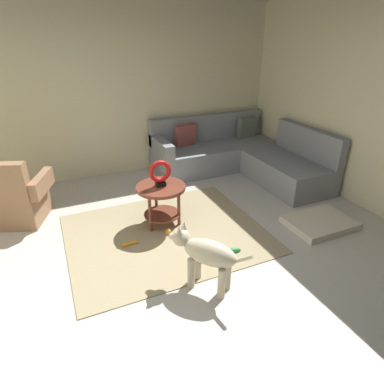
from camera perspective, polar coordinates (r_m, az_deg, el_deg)
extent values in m
cube|color=beige|center=(3.49, -2.80, -14.29)|extent=(6.00, 6.00, 0.10)
cube|color=beige|center=(5.58, -14.83, 16.40)|extent=(6.00, 0.12, 2.70)
cube|color=tan|center=(4.02, -4.52, -7.19)|extent=(2.30, 1.90, 0.01)
cube|color=gray|center=(5.92, 4.18, 6.27)|extent=(2.20, 0.85, 0.42)
cube|color=gray|center=(6.09, 2.72, 11.21)|extent=(2.20, 0.14, 0.46)
cube|color=gray|center=(5.42, 16.16, 3.36)|extent=(0.85, 1.40, 0.42)
cube|color=gray|center=(5.50, 19.61, 8.11)|extent=(0.14, 1.40, 0.46)
cube|color=gray|center=(5.43, -5.36, 7.95)|extent=(0.16, 0.85, 0.22)
cube|color=slate|center=(6.35, 9.50, 10.94)|extent=(0.40, 0.20, 0.39)
cube|color=#994C47|center=(5.77, -1.12, 9.78)|extent=(0.40, 0.23, 0.39)
cube|color=#936B4C|center=(4.75, -27.93, -2.19)|extent=(0.77, 0.77, 0.40)
cube|color=#936B4C|center=(4.38, -30.31, 1.37)|extent=(0.61, 0.34, 0.48)
cube|color=#936B4C|center=(4.49, -24.68, 1.36)|extent=(0.31, 0.60, 0.22)
cylinder|color=brown|center=(3.97, -5.47, 0.81)|extent=(0.60, 0.60, 0.04)
cylinder|color=brown|center=(4.14, -5.25, -3.83)|extent=(0.45, 0.45, 0.02)
cylinder|color=brown|center=(4.27, -6.27, -1.34)|extent=(0.04, 0.04, 0.50)
cylinder|color=brown|center=(3.95, -7.35, -3.82)|extent=(0.04, 0.04, 0.50)
cylinder|color=brown|center=(4.06, -2.31, -2.77)|extent=(0.04, 0.04, 0.50)
cube|color=black|center=(3.95, -5.49, 1.40)|extent=(0.12, 0.08, 0.05)
torus|color=red|center=(3.89, -5.59, 3.59)|extent=(0.28, 0.06, 0.28)
cube|color=beige|center=(4.45, 21.30, -5.00)|extent=(0.80, 0.60, 0.09)
cylinder|color=beige|center=(3.18, -0.17, -13.94)|extent=(0.07, 0.07, 0.32)
cylinder|color=beige|center=(3.28, 1.02, -12.56)|extent=(0.07, 0.07, 0.32)
cylinder|color=beige|center=(3.08, 5.13, -15.66)|extent=(0.07, 0.07, 0.32)
cylinder|color=beige|center=(3.18, 6.18, -14.15)|extent=(0.07, 0.07, 0.32)
ellipsoid|color=beige|center=(3.02, 3.11, -10.53)|extent=(0.49, 0.55, 0.24)
sphere|color=beige|center=(3.10, -1.92, -7.90)|extent=(0.17, 0.17, 0.17)
ellipsoid|color=beige|center=(3.14, -3.14, -7.82)|extent=(0.13, 0.14, 0.07)
cone|color=beige|center=(3.00, -2.22, -6.54)|extent=(0.06, 0.06, 0.07)
cone|color=beige|center=(3.06, -1.37, -5.75)|extent=(0.06, 0.06, 0.07)
cylinder|color=beige|center=(2.91, 8.75, -11.51)|extent=(0.15, 0.18, 0.16)
sphere|color=orange|center=(3.99, -4.19, -6.93)|extent=(0.07, 0.07, 0.07)
cylinder|color=orange|center=(3.86, -10.83, -8.82)|extent=(0.18, 0.06, 0.05)
ellipsoid|color=green|center=(3.71, 7.17, -10.05)|extent=(0.19, 0.09, 0.06)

